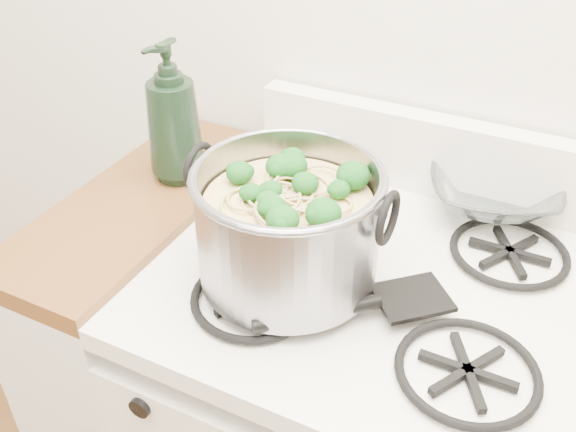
{
  "coord_description": "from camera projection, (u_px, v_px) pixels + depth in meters",
  "views": [
    {
      "loc": [
        0.22,
        0.46,
        1.6
      ],
      "look_at": [
        -0.14,
        1.18,
        1.04
      ],
      "focal_mm": 40.0,
      "sensor_mm": 36.0,
      "label": 1
    }
  ],
  "objects": [
    {
      "name": "counter_left",
      "position": [
        167.0,
        358.0,
        1.51
      ],
      "size": [
        0.25,
        0.65,
        0.92
      ],
      "color": "silver",
      "rests_on": "ground"
    },
    {
      "name": "stock_pot",
      "position": [
        288.0,
        227.0,
        0.99
      ],
      "size": [
        0.33,
        0.3,
        0.2
      ],
      "color": "gray",
      "rests_on": "gas_range"
    },
    {
      "name": "spatula",
      "position": [
        413.0,
        294.0,
        0.99
      ],
      "size": [
        0.42,
        0.42,
        0.02
      ],
      "primitive_type": null,
      "rotation": [
        0.0,
        0.0,
        -0.82
      ],
      "color": "black",
      "rests_on": "gas_range"
    },
    {
      "name": "glass_bowl",
      "position": [
        492.0,
        198.0,
        1.21
      ],
      "size": [
        0.12,
        0.12,
        0.02
      ],
      "primitive_type": "imported",
      "rotation": [
        0.0,
        0.0,
        0.31
      ],
      "color": "white",
      "rests_on": "gas_range"
    },
    {
      "name": "bottle",
      "position": [
        173.0,
        113.0,
        1.22
      ],
      "size": [
        0.12,
        0.12,
        0.28
      ],
      "primitive_type": "imported",
      "rotation": [
        0.0,
        0.0,
        -0.14
      ],
      "color": "black",
      "rests_on": "counter_left"
    }
  ]
}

